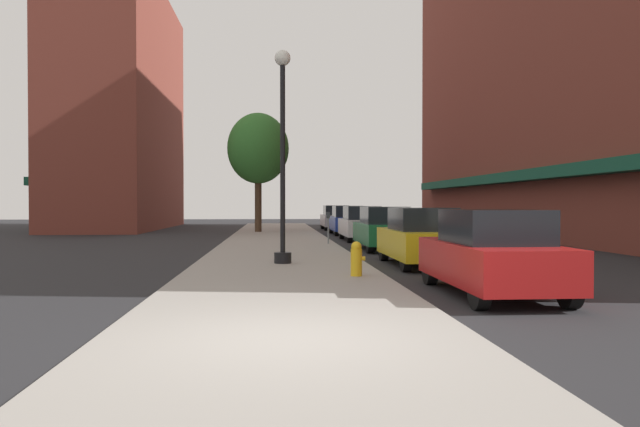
% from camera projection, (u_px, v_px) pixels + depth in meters
% --- Properties ---
extents(ground_plane, '(90.00, 90.00, 0.00)m').
position_uv_depth(ground_plane, '(373.00, 246.00, 25.74)').
color(ground_plane, '#232326').
extents(sidewalk_slab, '(4.80, 50.00, 0.12)m').
position_uv_depth(sidewalk_slab, '(278.00, 243.00, 26.43)').
color(sidewalk_slab, gray).
rests_on(sidewalk_slab, ground).
extents(building_right_brick, '(6.80, 40.00, 23.01)m').
position_uv_depth(building_right_brick, '(579.00, 9.00, 30.37)').
color(building_right_brick, brown).
rests_on(building_right_brick, ground).
extents(building_far_background, '(6.80, 18.00, 16.90)m').
position_uv_depth(building_far_background, '(122.00, 110.00, 43.42)').
color(building_far_background, brown).
rests_on(building_far_background, ground).
extents(lamppost, '(0.48, 0.48, 5.90)m').
position_uv_depth(lamppost, '(283.00, 152.00, 16.85)').
color(lamppost, black).
rests_on(lamppost, sidewalk_slab).
extents(fire_hydrant, '(0.33, 0.26, 0.79)m').
position_uv_depth(fire_hydrant, '(356.00, 259.00, 13.91)').
color(fire_hydrant, gold).
rests_on(fire_hydrant, sidewalk_slab).
extents(parking_meter_near, '(0.14, 0.09, 1.31)m').
position_uv_depth(parking_meter_near, '(328.00, 224.00, 25.16)').
color(parking_meter_near, slate).
rests_on(parking_meter_near, sidewalk_slab).
extents(tree_near, '(3.62, 3.62, 7.00)m').
position_uv_depth(tree_near, '(258.00, 149.00, 35.89)').
color(tree_near, '#422D1E').
rests_on(tree_near, sidewalk_slab).
extents(car_red, '(1.80, 4.30, 1.66)m').
position_uv_depth(car_red, '(492.00, 254.00, 11.73)').
color(car_red, black).
rests_on(car_red, ground).
extents(car_yellow, '(1.80, 4.30, 1.66)m').
position_uv_depth(car_yellow, '(421.00, 237.00, 17.36)').
color(car_yellow, black).
rests_on(car_yellow, ground).
extents(car_green, '(1.80, 4.30, 1.66)m').
position_uv_depth(car_green, '(384.00, 229.00, 23.30)').
color(car_green, black).
rests_on(car_green, ground).
extents(car_white, '(1.80, 4.30, 1.66)m').
position_uv_depth(car_white, '(361.00, 224.00, 29.23)').
color(car_white, black).
rests_on(car_white, ground).
extents(car_blue, '(1.80, 4.30, 1.66)m').
position_uv_depth(car_blue, '(347.00, 221.00, 34.85)').
color(car_blue, black).
rests_on(car_blue, ground).
extents(car_silver, '(1.80, 4.30, 1.66)m').
position_uv_depth(car_silver, '(336.00, 218.00, 41.48)').
color(car_silver, black).
rests_on(car_silver, ground).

